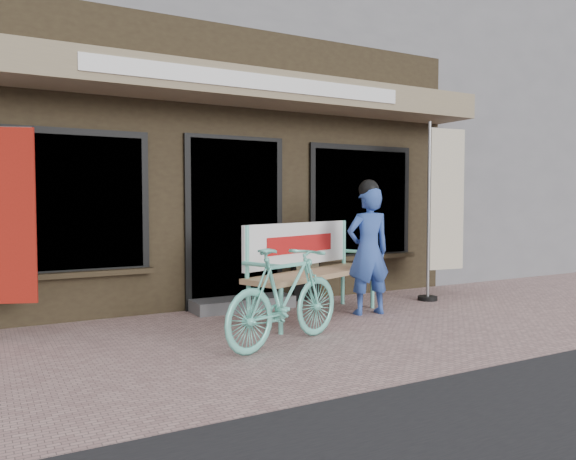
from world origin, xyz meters
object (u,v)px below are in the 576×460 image
bicycle (285,296)px  menu_stand (306,267)px  bench (309,261)px  person (368,248)px  nobori_cream (443,209)px  nobori_red (5,227)px

bicycle → menu_stand: (1.42, 2.01, -0.01)m
bench → menu_stand: size_ratio=2.33×
person → bicycle: person is taller
nobori_cream → menu_stand: 2.07m
nobori_red → person: bearing=11.2°
person → nobori_cream: (1.53, 0.33, 0.46)m
nobori_cream → menu_stand: nobori_cream is taller
bench → person: person is taller
person → nobori_red: bearing=178.2°
bench → person: (0.69, -0.25, 0.15)m
nobori_red → menu_stand: size_ratio=2.40×
bicycle → menu_stand: 2.46m
bicycle → nobori_red: (-2.31, 1.47, 0.64)m
bench → bicycle: size_ratio=1.34×
bicycle → bench: bearing=-60.4°
bicycle → nobori_cream: 3.40m
nobori_red → menu_stand: 3.82m
bench → bicycle: (-0.89, -1.05, -0.18)m
bench → nobori_red: size_ratio=0.97×
nobori_red → nobori_cream: 5.43m
menu_stand → person: bearing=-90.1°
nobori_red → nobori_cream: (5.42, -0.34, 0.15)m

